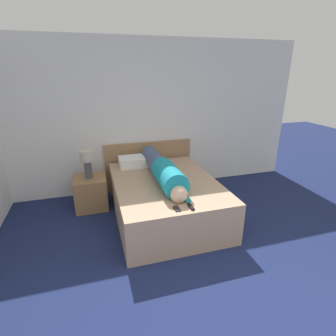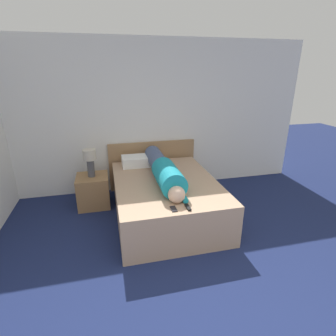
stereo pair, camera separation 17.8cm
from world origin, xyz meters
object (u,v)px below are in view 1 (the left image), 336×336
at_px(bed, 165,198).
at_px(nightstand, 91,193).
at_px(tv_remote, 191,207).
at_px(cell_phone, 177,209).
at_px(table_lamp, 87,161).
at_px(person_lying, 163,171).
at_px(pillow_near_headboard, 137,161).

bearing_deg(bed, nightstand, 150.62).
xyz_separation_m(tv_remote, cell_phone, (-0.17, 0.01, -0.01)).
xyz_separation_m(table_lamp, tv_remote, (1.13, -1.45, -0.20)).
bearing_deg(cell_phone, nightstand, 123.85).
bearing_deg(cell_phone, tv_remote, -4.14).
bearing_deg(bed, table_lamp, 150.62).
relative_size(bed, table_lamp, 4.45).
bearing_deg(table_lamp, bed, -29.38).
distance_m(bed, cell_phone, 0.89).
distance_m(nightstand, tv_remote, 1.87).
distance_m(bed, nightstand, 1.22).
distance_m(bed, person_lying, 0.44).
bearing_deg(table_lamp, cell_phone, -56.15).
bearing_deg(nightstand, person_lying, -28.68).
height_order(tv_remote, cell_phone, tv_remote).
xyz_separation_m(nightstand, cell_phone, (0.96, -1.44, 0.33)).
xyz_separation_m(nightstand, person_lying, (1.04, -0.57, 0.47)).
distance_m(person_lying, cell_phone, 0.88).
height_order(nightstand, pillow_near_headboard, pillow_near_headboard).
height_order(bed, tv_remote, tv_remote).
xyz_separation_m(pillow_near_headboard, tv_remote, (0.35, -1.59, -0.07)).
bearing_deg(tv_remote, pillow_near_headboard, 102.26).
height_order(bed, table_lamp, table_lamp).
distance_m(bed, table_lamp, 1.32).
bearing_deg(tv_remote, bed, 94.65).
bearing_deg(bed, pillow_near_headboard, 110.41).
bearing_deg(cell_phone, pillow_near_headboard, 96.39).
distance_m(table_lamp, tv_remote, 1.85).
height_order(table_lamp, cell_phone, table_lamp).
bearing_deg(nightstand, cell_phone, -56.15).
bearing_deg(table_lamp, person_lying, -28.68).
distance_m(pillow_near_headboard, cell_phone, 1.59).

